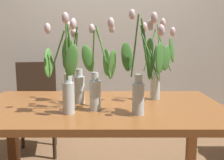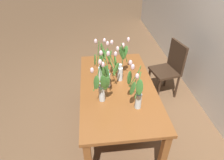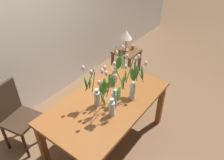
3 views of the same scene
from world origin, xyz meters
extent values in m
plane|color=brown|center=(0.00, 0.00, 0.00)|extent=(18.00, 18.00, 0.00)
cube|color=silver|center=(0.00, 1.46, 1.35)|extent=(9.00, 0.10, 2.70)
cube|color=brown|center=(0.00, 0.00, 0.72)|extent=(1.60, 0.90, 0.04)
cube|color=brown|center=(0.74, -0.39, 0.35)|extent=(0.07, 0.07, 0.70)
cube|color=brown|center=(-0.74, 0.39, 0.35)|extent=(0.07, 0.07, 0.70)
cube|color=brown|center=(0.74, 0.39, 0.35)|extent=(0.07, 0.07, 0.70)
cylinder|color=silver|center=(-0.17, -0.19, 0.83)|extent=(0.07, 0.07, 0.18)
cylinder|color=silver|center=(-0.17, -0.19, 0.94)|extent=(0.04, 0.04, 0.05)
cylinder|color=silver|center=(-0.17, -0.19, 0.80)|extent=(0.06, 0.06, 0.11)
cylinder|color=#478433|center=(-0.23, -0.15, 1.08)|extent=(0.11, 0.06, 0.26)
ellipsoid|color=silver|center=(-0.29, -0.13, 1.22)|extent=(0.04, 0.04, 0.06)
ellipsoid|color=#4C8E38|center=(-0.28, -0.16, 1.03)|extent=(0.06, 0.12, 0.18)
cylinder|color=#478433|center=(-0.16, -0.11, 1.10)|extent=(0.02, 0.12, 0.30)
ellipsoid|color=silver|center=(-0.15, -0.05, 1.26)|extent=(0.04, 0.04, 0.06)
ellipsoid|color=#4C8E38|center=(-0.18, -0.07, 1.07)|extent=(0.10, 0.06, 0.18)
cylinder|color=#478433|center=(-0.16, -0.21, 1.11)|extent=(0.01, 0.05, 0.33)
ellipsoid|color=silver|center=(-0.16, -0.23, 1.27)|extent=(0.04, 0.04, 0.06)
ellipsoid|color=#4C8E38|center=(-0.13, -0.25, 1.05)|extent=(0.10, 0.04, 0.18)
cylinder|color=#478433|center=(-0.15, -0.14, 1.09)|extent=(0.03, 0.08, 0.30)
ellipsoid|color=silver|center=(-0.14, -0.10, 1.25)|extent=(0.04, 0.04, 0.06)
ellipsoid|color=#4C8E38|center=(-0.17, -0.09, 1.09)|extent=(0.09, 0.06, 0.17)
cylinder|color=silver|center=(-0.13, 0.05, 0.83)|extent=(0.07, 0.07, 0.18)
cylinder|color=silver|center=(-0.13, 0.05, 0.94)|extent=(0.04, 0.04, 0.05)
cylinder|color=silver|center=(-0.13, 0.05, 0.80)|extent=(0.06, 0.06, 0.11)
cylinder|color=#3D752D|center=(-0.17, 0.10, 1.10)|extent=(0.08, 0.10, 0.29)
ellipsoid|color=silver|center=(-0.21, 0.15, 1.25)|extent=(0.04, 0.04, 0.06)
ellipsoid|color=#427F33|center=(-0.22, 0.12, 1.09)|extent=(0.08, 0.10, 0.18)
cylinder|color=#3D752D|center=(-0.15, 0.07, 1.07)|extent=(0.04, 0.04, 0.26)
ellipsoid|color=silver|center=(-0.17, 0.08, 1.20)|extent=(0.04, 0.04, 0.06)
ellipsoid|color=#427F33|center=(-0.20, 0.08, 1.08)|extent=(0.08, 0.10, 0.18)
cylinder|color=silver|center=(-0.02, -0.12, 0.83)|extent=(0.07, 0.07, 0.18)
cylinder|color=silver|center=(-0.02, -0.12, 0.94)|extent=(0.04, 0.04, 0.05)
cylinder|color=silver|center=(-0.02, -0.12, 0.80)|extent=(0.06, 0.06, 0.11)
cylinder|color=#56933D|center=(0.03, -0.16, 1.09)|extent=(0.09, 0.07, 0.29)
ellipsoid|color=silver|center=(0.08, -0.19, 1.25)|extent=(0.04, 0.04, 0.06)
ellipsoid|color=#4C8E38|center=(0.08, -0.16, 1.02)|extent=(0.08, 0.07, 0.17)
cylinder|color=#56933D|center=(0.03, -0.08, 1.08)|extent=(0.09, 0.08, 0.27)
ellipsoid|color=silver|center=(0.08, -0.04, 1.23)|extent=(0.04, 0.04, 0.06)
ellipsoid|color=#4C8E38|center=(0.05, -0.03, 1.02)|extent=(0.07, 0.11, 0.18)
cylinder|color=#56933D|center=(-0.03, -0.05, 1.08)|extent=(0.03, 0.11, 0.27)
ellipsoid|color=silver|center=(-0.04, 0.00, 1.22)|extent=(0.04, 0.04, 0.06)
ellipsoid|color=#4C8E38|center=(-0.07, -0.02, 1.04)|extent=(0.11, 0.04, 0.18)
cylinder|color=silver|center=(0.23, -0.20, 0.83)|extent=(0.07, 0.07, 0.18)
cylinder|color=silver|center=(0.23, -0.20, 0.94)|extent=(0.04, 0.04, 0.05)
cylinder|color=silver|center=(0.23, -0.20, 0.80)|extent=(0.06, 0.06, 0.11)
cylinder|color=#3D752D|center=(0.21, -0.16, 1.12)|extent=(0.04, 0.08, 0.35)
ellipsoid|color=silver|center=(0.19, -0.13, 1.30)|extent=(0.04, 0.04, 0.06)
ellipsoid|color=#427F33|center=(0.17, -0.13, 1.06)|extent=(0.09, 0.06, 0.18)
cylinder|color=#3D752D|center=(0.26, -0.19, 1.09)|extent=(0.06, 0.02, 0.29)
ellipsoid|color=silver|center=(0.29, -0.19, 1.24)|extent=(0.04, 0.04, 0.06)
ellipsoid|color=#427F33|center=(0.30, -0.16, 1.02)|extent=(0.04, 0.10, 0.18)
cylinder|color=#3D752D|center=(0.28, -0.25, 1.07)|extent=(0.09, 0.09, 0.24)
ellipsoid|color=silver|center=(0.33, -0.29, 1.20)|extent=(0.04, 0.04, 0.06)
ellipsoid|color=#427F33|center=(0.33, -0.26, 1.06)|extent=(0.07, 0.09, 0.18)
cylinder|color=#3D752D|center=(0.27, -0.21, 1.11)|extent=(0.08, 0.02, 0.33)
ellipsoid|color=silver|center=(0.31, -0.21, 1.27)|extent=(0.04, 0.04, 0.06)
ellipsoid|color=#427F33|center=(0.32, -0.19, 1.05)|extent=(0.05, 0.08, 0.17)
cylinder|color=silver|center=(0.39, 0.16, 0.83)|extent=(0.07, 0.07, 0.18)
cylinder|color=silver|center=(0.39, 0.16, 0.94)|extent=(0.04, 0.04, 0.05)
cylinder|color=silver|center=(0.39, 0.16, 0.80)|extent=(0.06, 0.06, 0.11)
cylinder|color=#56933D|center=(0.44, 0.13, 1.08)|extent=(0.09, 0.06, 0.26)
ellipsoid|color=silver|center=(0.48, 0.10, 1.21)|extent=(0.04, 0.04, 0.06)
ellipsoid|color=#427F33|center=(0.49, 0.13, 1.09)|extent=(0.08, 0.08, 0.17)
cylinder|color=#56933D|center=(0.34, 0.12, 1.09)|extent=(0.09, 0.09, 0.28)
ellipsoid|color=silver|center=(0.29, 0.08, 1.24)|extent=(0.04, 0.04, 0.06)
ellipsoid|color=#427F33|center=(0.32, 0.07, 1.09)|extent=(0.08, 0.07, 0.18)
cylinder|color=#56933D|center=(0.40, 0.12, 1.10)|extent=(0.03, 0.09, 0.32)
ellipsoid|color=silver|center=(0.41, 0.07, 1.27)|extent=(0.04, 0.04, 0.06)
ellipsoid|color=#427F33|center=(0.44, 0.08, 1.04)|extent=(0.09, 0.07, 0.18)
cube|color=#382619|center=(-0.68, 0.87, 0.45)|extent=(0.47, 0.47, 0.04)
cylinder|color=#382619|center=(-0.48, 0.74, 0.21)|extent=(0.04, 0.04, 0.43)
cylinder|color=#382619|center=(-0.81, 0.67, 0.21)|extent=(0.04, 0.04, 0.43)
cylinder|color=#382619|center=(-0.55, 1.07, 0.21)|extent=(0.04, 0.04, 0.43)
cylinder|color=#382619|center=(-0.88, 1.00, 0.21)|extent=(0.04, 0.04, 0.43)
cube|color=#382619|center=(-0.72, 1.05, 0.70)|extent=(0.40, 0.12, 0.46)
cube|color=brown|center=(1.54, 0.73, 0.53)|extent=(0.44, 0.44, 0.04)
cube|color=brown|center=(1.35, 0.54, 0.26)|extent=(0.04, 0.04, 0.51)
cube|color=brown|center=(1.73, 0.54, 0.26)|extent=(0.04, 0.04, 0.51)
cube|color=brown|center=(1.35, 0.92, 0.26)|extent=(0.04, 0.04, 0.51)
cube|color=brown|center=(1.73, 0.92, 0.26)|extent=(0.04, 0.04, 0.51)
cylinder|color=olive|center=(1.54, 0.75, 0.56)|extent=(0.12, 0.12, 0.02)
cylinder|color=olive|center=(1.54, 0.75, 0.68)|extent=(0.02, 0.02, 0.22)
cone|color=#F2E5C6|center=(1.54, 0.75, 0.87)|extent=(0.22, 0.22, 0.16)
cylinder|color=#CC4C23|center=(1.66, 0.67, 0.59)|extent=(0.06, 0.06, 0.07)
camera|label=1|loc=(0.08, -1.58, 1.16)|focal=40.24mm
camera|label=2|loc=(1.89, -0.28, 2.21)|focal=31.63mm
camera|label=3|loc=(-1.55, -1.22, 2.42)|focal=34.39mm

